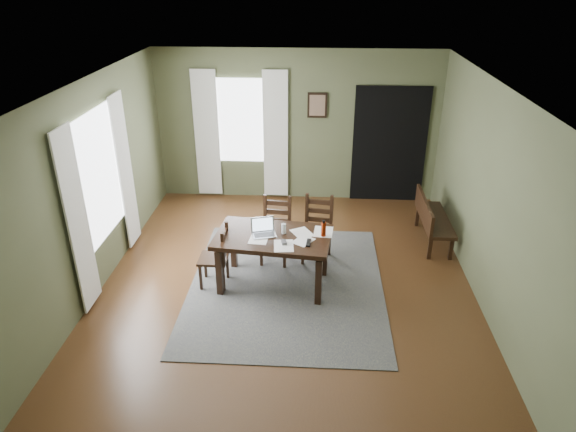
# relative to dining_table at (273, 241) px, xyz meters

# --- Properties ---
(ground) EXTENTS (5.00, 6.00, 0.01)m
(ground) POSITION_rel_dining_table_xyz_m (0.18, -0.01, -0.67)
(ground) COLOR #492C16
(room_shell) EXTENTS (5.02, 6.02, 2.71)m
(room_shell) POSITION_rel_dining_table_xyz_m (0.18, -0.01, 1.13)
(room_shell) COLOR #505738
(room_shell) RESTS_ON ground
(rug) EXTENTS (2.60, 3.20, 0.01)m
(rug) POSITION_rel_dining_table_xyz_m (0.18, -0.01, -0.66)
(rug) COLOR #474747
(rug) RESTS_ON ground
(dining_table) EXTENTS (1.59, 1.06, 0.75)m
(dining_table) POSITION_rel_dining_table_xyz_m (0.00, 0.00, 0.00)
(dining_table) COLOR black
(dining_table) RESTS_ON rug
(chair_end) EXTENTS (0.38, 0.38, 0.87)m
(chair_end) POSITION_rel_dining_table_xyz_m (-0.76, -0.04, -0.24)
(chair_end) COLOR black
(chair_end) RESTS_ON rug
(chair_back_left) EXTENTS (0.46, 0.47, 0.96)m
(chair_back_left) POSITION_rel_dining_table_xyz_m (-0.02, 0.67, -0.19)
(chair_back_left) COLOR black
(chair_back_left) RESTS_ON rug
(chair_back_right) EXTENTS (0.48, 0.48, 0.96)m
(chair_back_right) POSITION_rel_dining_table_xyz_m (0.58, 0.73, -0.19)
(chair_back_right) COLOR black
(chair_back_right) RESTS_ON rug
(bench) EXTENTS (0.41, 1.27, 0.72)m
(bench) POSITION_rel_dining_table_xyz_m (2.33, 1.36, -0.24)
(bench) COLOR black
(bench) RESTS_ON ground
(laptop) EXTENTS (0.36, 0.32, 0.21)m
(laptop) POSITION_rel_dining_table_xyz_m (-0.13, 0.03, 0.15)
(laptop) COLOR #B7B7BC
(laptop) RESTS_ON dining_table
(computer_mouse) EXTENTS (0.08, 0.11, 0.03)m
(computer_mouse) POSITION_rel_dining_table_xyz_m (0.16, -0.22, 0.11)
(computer_mouse) COLOR #3F3F42
(computer_mouse) RESTS_ON dining_table
(tv_remote) EXTENTS (0.07, 0.19, 0.02)m
(tv_remote) POSITION_rel_dining_table_xyz_m (0.47, -0.19, 0.10)
(tv_remote) COLOR black
(tv_remote) RESTS_ON dining_table
(drinking_glass) EXTENTS (0.06, 0.06, 0.13)m
(drinking_glass) POSITION_rel_dining_table_xyz_m (0.13, 0.06, 0.16)
(drinking_glass) COLOR silver
(drinking_glass) RESTS_ON dining_table
(water_bottle) EXTENTS (0.07, 0.07, 0.22)m
(water_bottle) POSITION_rel_dining_table_xyz_m (0.65, 0.01, 0.20)
(water_bottle) COLOR #98280B
(water_bottle) RESTS_ON dining_table
(paper_a) EXTENTS (0.26, 0.32, 0.00)m
(paper_a) POSITION_rel_dining_table_xyz_m (-0.17, -0.11, 0.09)
(paper_a) COLOR white
(paper_a) RESTS_ON dining_table
(paper_b) EXTENTS (0.32, 0.34, 0.00)m
(paper_b) POSITION_rel_dining_table_xyz_m (0.40, -0.13, 0.09)
(paper_b) COLOR white
(paper_b) RESTS_ON dining_table
(paper_c) EXTENTS (0.35, 0.37, 0.00)m
(paper_c) POSITION_rel_dining_table_xyz_m (0.37, 0.08, 0.09)
(paper_c) COLOR white
(paper_c) RESTS_ON dining_table
(paper_d) EXTENTS (0.27, 0.34, 0.00)m
(paper_d) POSITION_rel_dining_table_xyz_m (0.65, 0.13, 0.09)
(paper_d) COLOR white
(paper_d) RESTS_ON dining_table
(paper_e) EXTENTS (0.27, 0.34, 0.00)m
(paper_e) POSITION_rel_dining_table_xyz_m (0.16, -0.28, 0.09)
(paper_e) COLOR white
(paper_e) RESTS_ON dining_table
(window_left) EXTENTS (0.01, 1.30, 1.70)m
(window_left) POSITION_rel_dining_table_xyz_m (-2.29, 0.19, 0.78)
(window_left) COLOR white
(window_left) RESTS_ON ground
(window_back) EXTENTS (1.00, 0.01, 1.50)m
(window_back) POSITION_rel_dining_table_xyz_m (-0.82, 2.96, 0.78)
(window_back) COLOR white
(window_back) RESTS_ON ground
(curtain_left_near) EXTENTS (0.03, 0.48, 2.30)m
(curtain_left_near) POSITION_rel_dining_table_xyz_m (-2.26, -0.63, 0.53)
(curtain_left_near) COLOR silver
(curtain_left_near) RESTS_ON ground
(curtain_left_far) EXTENTS (0.03, 0.48, 2.30)m
(curtain_left_far) POSITION_rel_dining_table_xyz_m (-2.26, 1.01, 0.53)
(curtain_left_far) COLOR silver
(curtain_left_far) RESTS_ON ground
(curtain_back_left) EXTENTS (0.44, 0.03, 2.30)m
(curtain_back_left) POSITION_rel_dining_table_xyz_m (-1.44, 2.93, 0.53)
(curtain_back_left) COLOR silver
(curtain_back_left) RESTS_ON ground
(curtain_back_right) EXTENTS (0.44, 0.03, 2.30)m
(curtain_back_right) POSITION_rel_dining_table_xyz_m (-0.20, 2.93, 0.53)
(curtain_back_right) COLOR silver
(curtain_back_right) RESTS_ON ground
(framed_picture) EXTENTS (0.34, 0.03, 0.44)m
(framed_picture) POSITION_rel_dining_table_xyz_m (0.53, 2.96, 1.08)
(framed_picture) COLOR black
(framed_picture) RESTS_ON ground
(doorway_back) EXTENTS (1.30, 0.03, 2.10)m
(doorway_back) POSITION_rel_dining_table_xyz_m (1.83, 2.96, 0.38)
(doorway_back) COLOR black
(doorway_back) RESTS_ON ground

